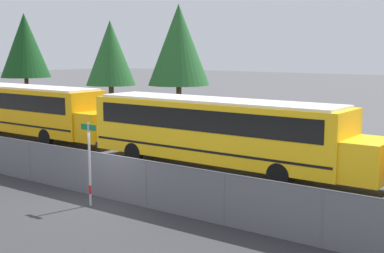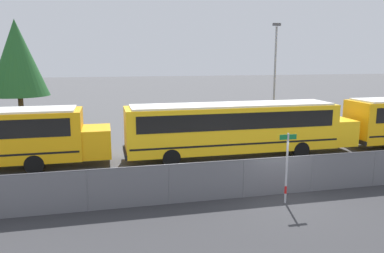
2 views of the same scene
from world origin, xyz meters
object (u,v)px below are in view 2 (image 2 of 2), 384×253
at_px(street_sign, 287,166).
at_px(tree_0, 17,58).
at_px(light_pole, 275,72).
at_px(school_bus_2, 237,125).

relative_size(street_sign, tree_0, 0.32).
distance_m(light_pole, tree_0, 22.08).
bearing_deg(street_sign, tree_0, 121.61).
height_order(school_bus_2, street_sign, school_bus_2).
bearing_deg(school_bus_2, light_pole, 52.52).
distance_m(school_bus_2, light_pole, 9.93).
height_order(school_bus_2, light_pole, light_pole).
bearing_deg(tree_0, street_sign, -58.39).
xyz_separation_m(school_bus_2, street_sign, (-0.53, -7.08, -0.34)).
relative_size(school_bus_2, street_sign, 4.83).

